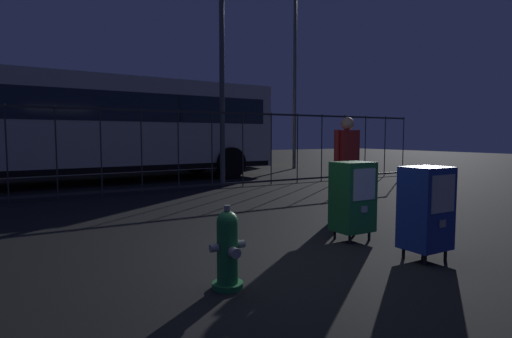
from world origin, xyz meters
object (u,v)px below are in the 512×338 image
object	(u,v)px
newspaper_box_primary	(353,197)
pedestrian	(347,160)
street_light_near_right	(222,19)
newspaper_box_secondary	(426,208)
bus_far	(142,127)
street_light_near_left	(295,53)
bus_near	(99,124)
fire_hydrant	(228,249)

from	to	relation	value
newspaper_box_primary	pedestrian	distance (m)	1.75
pedestrian	newspaper_box_primary	bearing A→B (deg)	-130.18
pedestrian	street_light_near_right	distance (m)	6.04
newspaper_box_primary	pedestrian	world-z (taller)	pedestrian
newspaper_box_secondary	bus_far	xyz separation A→B (m)	(0.66, 14.12, 1.14)
newspaper_box_primary	newspaper_box_secondary	xyz separation A→B (m)	(0.10, -1.03, 0.00)
street_light_near_left	street_light_near_right	size ratio (longest dim) A/B	1.07
bus_near	street_light_near_right	world-z (taller)	street_light_near_right
bus_far	bus_near	bearing A→B (deg)	-111.15
bus_far	street_light_near_left	world-z (taller)	street_light_near_left
newspaper_box_primary	street_light_near_right	world-z (taller)	street_light_near_right
fire_hydrant	newspaper_box_primary	xyz separation A→B (m)	(2.15, 0.70, 0.22)
pedestrian	street_light_near_right	size ratio (longest dim) A/B	0.21
newspaper_box_primary	street_light_near_right	distance (m)	7.42
newspaper_box_primary	newspaper_box_secondary	bearing A→B (deg)	-84.66
fire_hydrant	bus_far	bearing A→B (deg)	78.09
bus_near	newspaper_box_primary	bearing A→B (deg)	-82.78
newspaper_box_primary	pedestrian	xyz separation A→B (m)	(1.10, 1.30, 0.38)
pedestrian	street_light_near_left	distance (m)	10.78
newspaper_box_secondary	bus_near	size ratio (longest dim) A/B	0.10
bus_far	street_light_near_left	size ratio (longest dim) A/B	1.29
street_light_near_right	pedestrian	bearing A→B (deg)	-90.32
pedestrian	street_light_near_left	bearing A→B (deg)	59.34
newspaper_box_primary	bus_far	distance (m)	13.16
newspaper_box_primary	street_light_near_left	distance (m)	12.49
newspaper_box_secondary	newspaper_box_primary	bearing A→B (deg)	95.34
newspaper_box_secondary	street_light_near_left	distance (m)	13.28
pedestrian	bus_far	distance (m)	11.82
fire_hydrant	newspaper_box_secondary	size ratio (longest dim) A/B	0.73
bus_near	pedestrian	bearing A→B (deg)	-73.16
bus_near	street_light_near_left	distance (m)	8.53
fire_hydrant	newspaper_box_secondary	bearing A→B (deg)	-8.17
newspaper_box_primary	pedestrian	size ratio (longest dim) A/B	0.61
newspaper_box_secondary	street_light_near_right	xyz separation A→B (m)	(1.03, 7.24, 3.90)
pedestrian	bus_near	distance (m)	7.94
street_light_near_right	street_light_near_left	bearing A→B (deg)	36.36
bus_near	street_light_near_left	size ratio (longest dim) A/B	1.28
fire_hydrant	bus_near	bearing A→B (deg)	86.80
street_light_near_left	fire_hydrant	bearing A→B (deg)	-128.17
street_light_near_left	bus_far	bearing A→B (deg)	150.46
newspaper_box_secondary	street_light_near_left	world-z (taller)	street_light_near_left
bus_far	street_light_near_left	bearing A→B (deg)	-22.09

